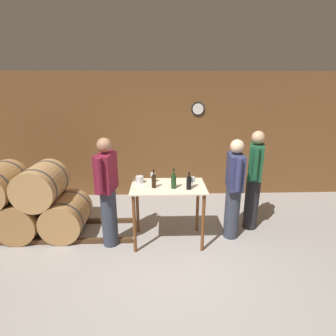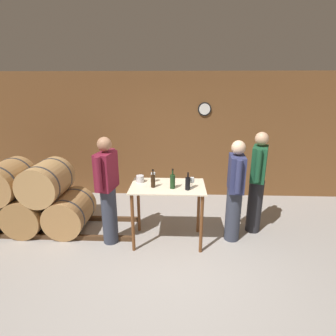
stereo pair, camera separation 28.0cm
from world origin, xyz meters
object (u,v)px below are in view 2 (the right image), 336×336
ice_bucket (140,179)px  person_visitor_bearded (235,190)px  wine_bottle_left (173,181)px  person_host (257,181)px  wine_bottle_far_left (153,181)px  wine_glass_near_center (192,180)px  wine_bottle_center (188,183)px  wine_glass_near_left (153,175)px  person_visitor_with_scarf (108,189)px

ice_bucket → person_visitor_bearded: person_visitor_bearded is taller
wine_bottle_left → ice_bucket: wine_bottle_left is taller
person_host → person_visitor_bearded: 0.51m
wine_bottle_far_left → ice_bucket: size_ratio=2.30×
wine_glass_near_center → person_visitor_bearded: 0.72m
wine_bottle_left → person_visitor_bearded: bearing=11.6°
ice_bucket → person_visitor_bearded: size_ratio=0.07×
wine_glass_near_center → person_visitor_bearded: (0.68, 0.16, -0.20)m
ice_bucket → wine_bottle_center: bearing=-21.2°
wine_bottle_left → wine_glass_near_left: wine_bottle_left is taller
wine_bottle_far_left → wine_glass_near_center: (0.58, 0.00, 0.01)m
wine_glass_near_center → ice_bucket: (-0.81, 0.20, -0.06)m
person_visitor_with_scarf → person_visitor_bearded: person_visitor_with_scarf is taller
wine_bottle_far_left → person_visitor_with_scarf: bearing=179.5°
ice_bucket → person_visitor_with_scarf: person_visitor_with_scarf is taller
wine_bottle_left → wine_glass_near_center: bearing=7.6°
wine_bottle_far_left → wine_bottle_left: 0.29m
person_visitor_with_scarf → wine_bottle_left: bearing=-2.3°
wine_bottle_left → person_visitor_with_scarf: person_visitor_with_scarf is taller
person_host → person_visitor_bearded: bearing=-145.7°
wine_glass_near_center → wine_bottle_center: bearing=-128.7°
wine_glass_near_left → ice_bucket: size_ratio=1.27×
person_host → wine_bottle_center: bearing=-155.6°
wine_glass_near_left → person_visitor_with_scarf: 0.73m
ice_bucket → person_host: person_host is taller
wine_glass_near_center → person_visitor_with_scarf: size_ratio=0.09×
wine_glass_near_left → person_visitor_with_scarf: size_ratio=0.09×
wine_bottle_far_left → ice_bucket: bearing=137.2°
wine_bottle_center → wine_glass_near_left: (-0.53, 0.31, 0.02)m
wine_bottle_center → wine_glass_near_center: wine_bottle_center is taller
wine_glass_near_left → wine_bottle_left: bearing=-40.2°
wine_bottle_left → wine_bottle_center: wine_bottle_left is taller
wine_glass_near_left → wine_glass_near_center: (0.60, -0.23, -0.00)m
wine_bottle_center → person_visitor_bearded: (0.74, 0.24, -0.19)m
ice_bucket → person_host: (1.90, 0.24, -0.09)m
ice_bucket → person_host: size_ratio=0.07×
wine_bottle_left → person_host: person_host is taller
wine_bottle_center → wine_glass_near_center: (0.07, 0.08, 0.01)m
person_visitor_with_scarf → person_visitor_bearded: 1.96m
wine_glass_near_left → person_host: person_host is taller
wine_glass_near_left → person_visitor_with_scarf: bearing=-161.7°
wine_bottle_center → person_visitor_bearded: bearing=18.0°
wine_bottle_far_left → person_visitor_bearded: bearing=7.4°
wine_glass_near_center → wine_bottle_left: bearing=-172.4°
wine_bottle_left → person_host: 1.47m
wine_bottle_left → wine_bottle_center: size_ratio=1.15×
wine_bottle_left → ice_bucket: size_ratio=2.50×
wine_glass_near_left → ice_bucket: (-0.21, -0.02, -0.06)m
wine_bottle_far_left → wine_bottle_center: 0.52m
person_host → wine_glass_near_left: bearing=-172.7°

